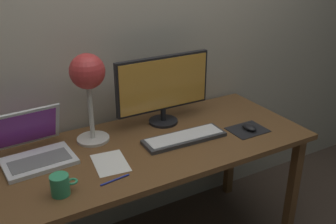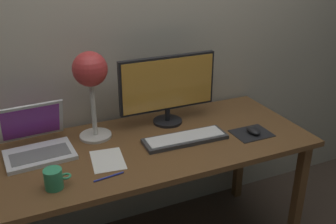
{
  "view_description": "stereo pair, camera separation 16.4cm",
  "coord_description": "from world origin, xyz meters",
  "px_view_note": "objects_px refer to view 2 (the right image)",
  "views": [
    {
      "loc": [
        -0.8,
        -1.54,
        1.68
      ],
      "look_at": [
        0.04,
        -0.05,
        0.92
      ],
      "focal_mm": 41.02,
      "sensor_mm": 36.0,
      "label": 1
    },
    {
      "loc": [
        -0.65,
        -1.62,
        1.68
      ],
      "look_at": [
        0.04,
        -0.05,
        0.92
      ],
      "focal_mm": 41.02,
      "sensor_mm": 36.0,
      "label": 2
    }
  ],
  "objects_px": {
    "laptop": "(36,139)",
    "mouse": "(253,131)",
    "monitor": "(168,86)",
    "coffee_mug": "(54,179)",
    "desk_lamp": "(90,75)",
    "pen": "(109,177)",
    "keyboard_main": "(185,138)"
  },
  "relations": [
    {
      "from": "monitor",
      "to": "pen",
      "type": "height_order",
      "value": "monitor"
    },
    {
      "from": "desk_lamp",
      "to": "mouse",
      "type": "bearing_deg",
      "value": -21.75
    },
    {
      "from": "desk_lamp",
      "to": "coffee_mug",
      "type": "relative_size",
      "value": 4.1
    },
    {
      "from": "laptop",
      "to": "mouse",
      "type": "bearing_deg",
      "value": -14.99
    },
    {
      "from": "desk_lamp",
      "to": "coffee_mug",
      "type": "height_order",
      "value": "desk_lamp"
    },
    {
      "from": "laptop",
      "to": "coffee_mug",
      "type": "bearing_deg",
      "value": -85.28
    },
    {
      "from": "monitor",
      "to": "laptop",
      "type": "xyz_separation_m",
      "value": [
        -0.72,
        -0.03,
        -0.16
      ]
    },
    {
      "from": "monitor",
      "to": "keyboard_main",
      "type": "relative_size",
      "value": 1.24
    },
    {
      "from": "keyboard_main",
      "to": "mouse",
      "type": "height_order",
      "value": "mouse"
    },
    {
      "from": "keyboard_main",
      "to": "coffee_mug",
      "type": "height_order",
      "value": "coffee_mug"
    },
    {
      "from": "mouse",
      "to": "coffee_mug",
      "type": "distance_m",
      "value": 1.05
    },
    {
      "from": "keyboard_main",
      "to": "mouse",
      "type": "bearing_deg",
      "value": -12.52
    },
    {
      "from": "monitor",
      "to": "desk_lamp",
      "type": "relative_size",
      "value": 1.2
    },
    {
      "from": "mouse",
      "to": "pen",
      "type": "bearing_deg",
      "value": -173.77
    },
    {
      "from": "pen",
      "to": "mouse",
      "type": "bearing_deg",
      "value": 6.23
    },
    {
      "from": "coffee_mug",
      "to": "pen",
      "type": "height_order",
      "value": "coffee_mug"
    },
    {
      "from": "monitor",
      "to": "coffee_mug",
      "type": "bearing_deg",
      "value": -150.57
    },
    {
      "from": "mouse",
      "to": "keyboard_main",
      "type": "bearing_deg",
      "value": 167.48
    },
    {
      "from": "monitor",
      "to": "coffee_mug",
      "type": "xyz_separation_m",
      "value": [
        -0.69,
        -0.39,
        -0.18
      ]
    },
    {
      "from": "monitor",
      "to": "mouse",
      "type": "relative_size",
      "value": 5.76
    },
    {
      "from": "laptop",
      "to": "mouse",
      "type": "distance_m",
      "value": 1.12
    },
    {
      "from": "monitor",
      "to": "desk_lamp",
      "type": "distance_m",
      "value": 0.44
    },
    {
      "from": "mouse",
      "to": "coffee_mug",
      "type": "bearing_deg",
      "value": -176.1
    },
    {
      "from": "keyboard_main",
      "to": "pen",
      "type": "distance_m",
      "value": 0.49
    },
    {
      "from": "laptop",
      "to": "pen",
      "type": "xyz_separation_m",
      "value": [
        0.26,
        -0.38,
        -0.06
      ]
    },
    {
      "from": "mouse",
      "to": "coffee_mug",
      "type": "xyz_separation_m",
      "value": [
        -1.05,
        -0.07,
        0.02
      ]
    },
    {
      "from": "desk_lamp",
      "to": "pen",
      "type": "distance_m",
      "value": 0.53
    },
    {
      "from": "monitor",
      "to": "mouse",
      "type": "xyz_separation_m",
      "value": [
        0.36,
        -0.32,
        -0.2
      ]
    },
    {
      "from": "coffee_mug",
      "to": "pen",
      "type": "relative_size",
      "value": 0.8
    },
    {
      "from": "desk_lamp",
      "to": "pen",
      "type": "bearing_deg",
      "value": -96.19
    },
    {
      "from": "keyboard_main",
      "to": "coffee_mug",
      "type": "bearing_deg",
      "value": -167.41
    },
    {
      "from": "monitor",
      "to": "keyboard_main",
      "type": "distance_m",
      "value": 0.31
    }
  ]
}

